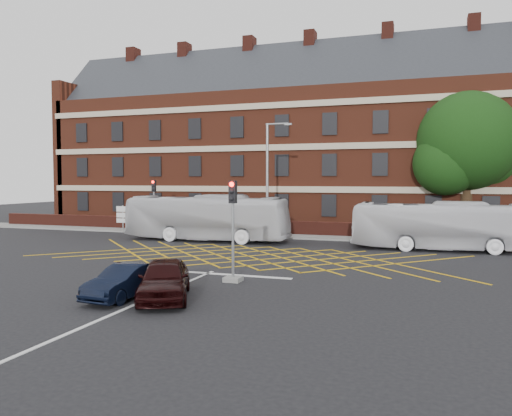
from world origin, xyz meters
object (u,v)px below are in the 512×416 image
(street_lamp, at_px, (268,202))
(direction_signs, at_px, (122,215))
(bus_right, at_px, (441,226))
(car_navy, at_px, (126,281))
(bus_left, at_px, (207,218))
(utility_cabinet, at_px, (175,274))
(car_maroon, at_px, (164,279))
(traffic_light_near, at_px, (233,240))
(deciduous_tree, at_px, (467,148))
(traffic_light_far, at_px, (154,211))

(street_lamp, distance_m, direction_signs, 13.28)
(bus_right, bearing_deg, car_navy, 143.27)
(bus_left, distance_m, street_lamp, 4.49)
(bus_right, xyz_separation_m, utility_cabinet, (-10.73, -13.93, -1.09))
(car_maroon, xyz_separation_m, traffic_light_near, (1.23, 3.65, 1.04))
(utility_cabinet, bearing_deg, car_navy, -101.22)
(bus_left, xyz_separation_m, car_navy, (4.24, -16.43, -1.02))
(traffic_light_near, bearing_deg, bus_left, 118.94)
(traffic_light_near, distance_m, utility_cabinet, 2.79)
(deciduous_tree, relative_size, traffic_light_far, 2.54)
(bus_left, height_order, street_lamp, street_lamp)
(deciduous_tree, xyz_separation_m, traffic_light_near, (-10.50, -20.96, -4.90))
(bus_left, bearing_deg, street_lamp, -74.42)
(bus_left, xyz_separation_m, car_maroon, (5.68, -16.15, -0.89))
(car_navy, height_order, street_lamp, street_lamp)
(street_lamp, height_order, utility_cabinet, street_lamp)
(car_maroon, bearing_deg, direction_signs, 103.05)
(car_maroon, bearing_deg, traffic_light_far, 97.04)
(direction_signs, height_order, utility_cabinet, direction_signs)
(bus_left, height_order, deciduous_tree, deciduous_tree)
(bus_right, height_order, utility_cabinet, bus_right)
(deciduous_tree, relative_size, utility_cabinet, 13.64)
(traffic_light_near, xyz_separation_m, traffic_light_far, (-12.98, 15.69, 0.00))
(bus_right, distance_m, direction_signs, 24.59)
(utility_cabinet, bearing_deg, street_lamp, 92.38)
(car_navy, bearing_deg, deciduous_tree, 65.81)
(traffic_light_far, bearing_deg, bus_left, -27.80)
(deciduous_tree, bearing_deg, bus_left, -154.07)
(bus_right, relative_size, utility_cabinet, 13.44)
(bus_left, bearing_deg, car_maroon, -161.31)
(direction_signs, bearing_deg, bus_right, -6.50)
(street_lamp, xyz_separation_m, utility_cabinet, (0.62, -14.89, -2.37))
(bus_right, xyz_separation_m, traffic_light_near, (-8.61, -12.74, 0.27))
(deciduous_tree, bearing_deg, traffic_light_far, -167.36)
(car_navy, bearing_deg, car_maroon, 14.62)
(traffic_light_near, height_order, direction_signs, traffic_light_near)
(street_lamp, bearing_deg, traffic_light_near, -78.69)
(bus_right, bearing_deg, utility_cabinet, 139.72)
(bus_left, height_order, bus_right, bus_left)
(bus_left, height_order, traffic_light_far, traffic_light_far)
(direction_signs, distance_m, utility_cabinet, 21.63)
(bus_left, distance_m, bus_right, 15.52)
(bus_right, xyz_separation_m, deciduous_tree, (1.89, 8.22, 5.18))
(bus_left, relative_size, car_navy, 3.16)
(car_maroon, distance_m, deciduous_tree, 27.90)
(street_lamp, height_order, direction_signs, street_lamp)
(traffic_light_far, bearing_deg, bus_right, -7.78)
(bus_right, height_order, car_maroon, bus_right)
(bus_left, relative_size, bus_right, 1.09)
(street_lamp, relative_size, utility_cabinet, 10.29)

